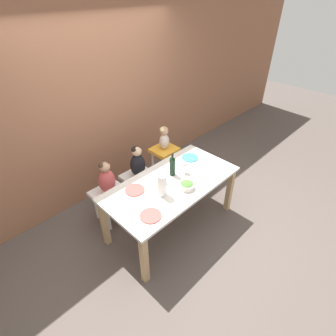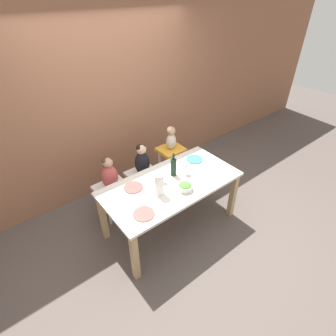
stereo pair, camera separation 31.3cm
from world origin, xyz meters
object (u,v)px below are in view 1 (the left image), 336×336
Objects in this scene: chair_far_center at (139,179)px; dinner_plate_front_left at (151,216)px; chair_far_left at (110,196)px; paper_towel_roll at (162,185)px; wine_glass_far at (162,174)px; salad_bowl_large at (187,185)px; person_child_left at (106,178)px; chair_right_highchair at (164,157)px; dinner_plate_front_right at (207,174)px; wine_glass_near at (184,165)px; person_child_center at (137,162)px; wine_bottle at (172,166)px; dinner_plate_back_right at (190,158)px; dinner_plate_back_left at (135,190)px; person_baby_right at (164,137)px.

chair_far_center is 2.07× the size of dinner_plate_front_left.
paper_towel_roll reaches higher than chair_far_left.
wine_glass_far reaches higher than salad_bowl_large.
paper_towel_roll is 0.32m from salad_bowl_large.
salad_bowl_large is at bearing -25.06° from paper_towel_roll.
chair_far_left is 1.01× the size of person_child_left.
chair_right_highchair is 0.93m from dinner_plate_front_right.
wine_glass_far is 0.94× the size of salad_bowl_large.
wine_glass_near is at bearing 17.90° from dinner_plate_front_left.
wine_bottle is at bearing -81.01° from person_child_center.
wine_bottle is 0.46m from dinner_plate_front_right.
wine_glass_far is 0.67m from dinner_plate_back_right.
chair_far_left is 0.68× the size of chair_right_highchair.
salad_bowl_large reaches higher than chair_right_highchair.
dinner_plate_back_left is 0.98m from dinner_plate_back_right.
person_child_center is at bearing 90.00° from chair_far_center.
paper_towel_roll is (0.25, -0.76, 0.18)m from person_child_left.
person_child_left is (-0.00, 0.00, 0.30)m from chair_far_left.
dinner_plate_front_right is at bearing -25.80° from dinner_plate_back_left.
chair_far_center is 1.01× the size of person_child_left.
chair_far_left is at bearing -90.00° from person_child_left.
person_child_left is at bearing 179.92° from chair_far_center.
wine_glass_far is 0.61m from dinner_plate_front_right.
salad_bowl_large is 0.77× the size of dinner_plate_front_right.
person_child_center is at bearing 137.55° from dinner_plate_back_right.
person_baby_right is at bearing 0.04° from person_child_center.
chair_far_center is 1.01× the size of person_child_center.
paper_towel_roll is (-0.26, -0.76, 0.18)m from person_child_center.
chair_right_highchair is 0.55m from person_child_center.
person_child_center is at bearing 179.92° from chair_right_highchair.
chair_far_left is at bearing 138.39° from wine_glass_near.
dinner_plate_back_left reaches higher than chair_right_highchair.
paper_towel_roll reaches higher than dinner_plate_back_right.
person_child_center is 2.04× the size of dinner_plate_back_right.
wine_glass_near reaches higher than chair_far_center.
person_child_center is 0.63m from wine_glass_far.
dinner_plate_back_left is (-0.46, 0.41, -0.04)m from salad_bowl_large.
chair_right_highchair is 0.79m from wine_glass_near.
dinner_plate_back_right is (0.54, -0.49, 0.05)m from person_child_center.
chair_far_center is 0.81m from dinner_plate_back_right.
dinner_plate_back_left reaches higher than chair_far_left.
dinner_plate_front_left is at bearing -162.10° from wine_glass_near.
salad_bowl_large is 0.77× the size of dinner_plate_front_left.
chair_far_left is at bearing 180.00° from chair_far_center.
dinner_plate_back_right is (1.05, -0.49, 0.35)m from chair_far_left.
wine_bottle is 1.35× the size of dinner_plate_back_left.
person_baby_right is 2.12× the size of wine_glass_near.
chair_right_highchair is 1.10m from dinner_plate_back_left.
wine_glass_near is (-0.29, -0.66, -0.02)m from person_baby_right.
chair_far_left is 2.87× the size of wine_glass_near.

